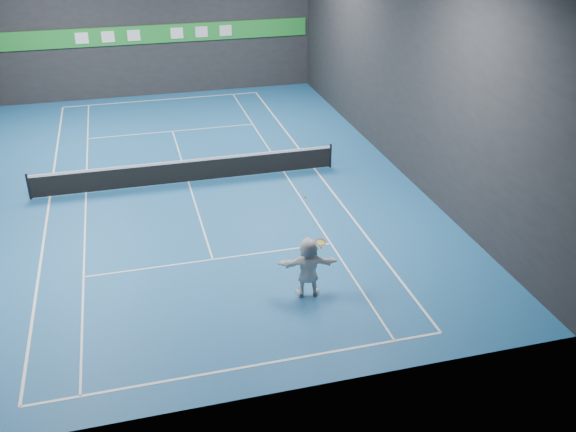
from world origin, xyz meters
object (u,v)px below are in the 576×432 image
object	(u,v)px
tennis_ball	(305,197)
tennis_racket	(320,244)
tennis_net	(188,170)
player	(308,267)

from	to	relation	value
tennis_ball	tennis_racket	size ratio (longest dim) A/B	0.15
tennis_ball	tennis_racket	xyz separation A→B (m)	(0.44, -0.14, -1.50)
tennis_ball	tennis_net	bearing A→B (deg)	105.03
tennis_net	player	bearing A→B (deg)	-74.87
tennis_net	tennis_racket	xyz separation A→B (m)	(2.84, -9.08, 1.14)
player	tennis_racket	bearing A→B (deg)	-164.39
tennis_racket	player	bearing A→B (deg)	-172.76
tennis_racket	tennis_ball	bearing A→B (deg)	162.02
tennis_ball	tennis_racket	distance (m)	1.57
player	tennis_net	world-z (taller)	player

